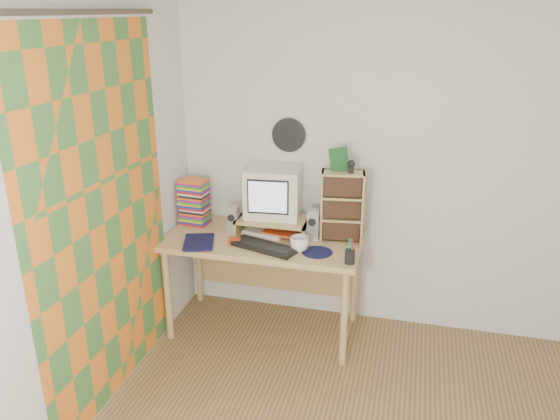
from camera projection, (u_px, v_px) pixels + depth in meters
The scene contains 20 objects.
back_wall at pixel (418, 167), 3.84m from camera, with size 3.50×3.50×0.00m, color silver.
left_wall at pixel (42, 237), 2.65m from camera, with size 3.50×3.50×0.00m, color silver.
curtain at pixel (105, 222), 3.11m from camera, with size 2.20×2.20×0.00m, color orange.
wall_disc at pixel (289, 135), 3.97m from camera, with size 0.25×0.25×0.02m, color black.
desk at pixel (266, 251), 4.02m from camera, with size 1.40×0.70×0.75m.
monitor_riser at pixel (274, 221), 3.96m from camera, with size 0.52×0.30×0.12m.
crt_monitor at pixel (273, 192), 3.94m from camera, with size 0.38×0.38×0.36m, color white.
speaker_left at pixel (233, 220), 3.96m from camera, with size 0.08×0.08×0.21m, color #A3A3A7.
speaker_right at pixel (313, 224), 3.86m from camera, with size 0.08×0.08×0.22m, color #A3A3A7.
keyboard at pixel (264, 247), 3.73m from camera, with size 0.46×0.15×0.03m, color black.
dvd_stack at pixel (194, 206), 4.13m from camera, with size 0.20×0.14×0.29m, color brown, non-canonical shape.
cd_rack at pixel (342, 206), 3.81m from camera, with size 0.30×0.16×0.50m, color tan.
mug at pixel (300, 244), 3.69m from camera, with size 0.13×0.13×0.10m, color white.
diary at pixel (184, 241), 3.80m from camera, with size 0.25×0.19×0.05m, color #0F1039.
mousepad at pixel (317, 252), 3.68m from camera, with size 0.21×0.21×0.00m, color #101236.
pen_cup at pixel (350, 254), 3.50m from camera, with size 0.07×0.07×0.13m, color black, non-canonical shape.
papers at pixel (273, 231), 3.98m from camera, with size 0.30×0.22×0.04m, color white, non-canonical shape.
red_box at pixel (235, 241), 3.81m from camera, with size 0.08×0.05×0.04m, color #BB3614.
game_box at pixel (339, 159), 3.72m from camera, with size 0.13×0.03×0.16m, color #185523.
webcam at pixel (351, 166), 3.70m from camera, with size 0.05×0.05×0.09m, color black, non-canonical shape.
Camera 1 is at (-0.02, -2.08, 2.29)m, focal length 35.00 mm.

